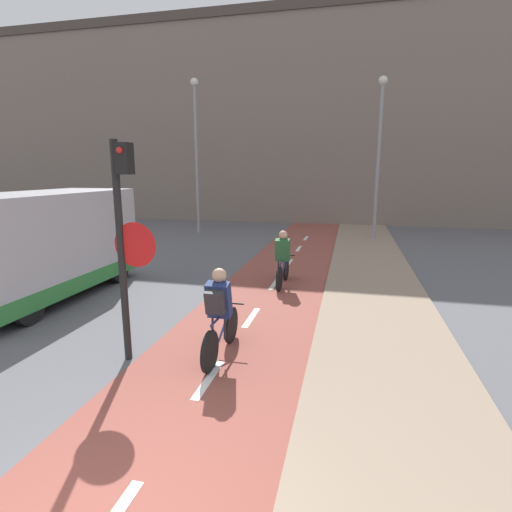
% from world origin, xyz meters
% --- Properties ---
extents(building_row_background, '(60.00, 5.20, 11.52)m').
position_xyz_m(building_row_background, '(0.00, 23.14, 5.77)').
color(building_row_background, slate).
rests_on(building_row_background, ground_plane).
extents(traffic_light_pole, '(0.67, 0.25, 3.34)m').
position_xyz_m(traffic_light_pole, '(-1.38, 3.35, 2.06)').
color(traffic_light_pole, black).
rests_on(traffic_light_pole, ground_plane).
extents(street_lamp_far, '(0.36, 0.36, 7.00)m').
position_xyz_m(street_lamp_far, '(-5.25, 16.13, 4.26)').
color(street_lamp_far, gray).
rests_on(street_lamp_far, ground_plane).
extents(street_lamp_sidewalk, '(0.36, 0.36, 6.64)m').
position_xyz_m(street_lamp_sidewalk, '(2.87, 15.93, 4.07)').
color(street_lamp_sidewalk, gray).
rests_on(street_lamp_sidewalk, ground_plane).
extents(cyclist_near, '(0.46, 1.69, 1.45)m').
position_xyz_m(cyclist_near, '(-0.07, 3.74, 0.70)').
color(cyclist_near, black).
rests_on(cyclist_near, ground_plane).
extents(cyclist_far, '(0.46, 1.67, 1.44)m').
position_xyz_m(cyclist_far, '(0.22, 7.99, 0.66)').
color(cyclist_far, black).
rests_on(cyclist_far, ground_plane).
extents(van, '(1.96, 4.81, 2.43)m').
position_xyz_m(van, '(-4.97, 5.77, 1.20)').
color(van, '#B7B7BC').
rests_on(van, ground_plane).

